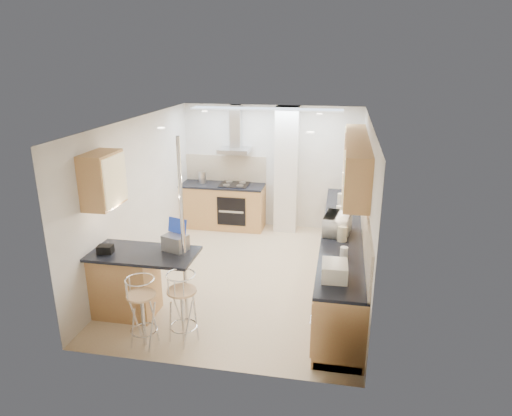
% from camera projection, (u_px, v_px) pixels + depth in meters
% --- Properties ---
extents(ground, '(4.80, 4.80, 0.00)m').
position_uv_depth(ground, '(247.00, 275.00, 7.47)').
color(ground, '#D2BA8C').
rests_on(ground, ground).
extents(room_shell, '(3.64, 4.84, 2.51)m').
position_uv_depth(room_shell, '(271.00, 179.00, 7.28)').
color(room_shell, silver).
rests_on(room_shell, ground).
extents(right_counter, '(0.63, 4.40, 0.92)m').
position_uv_depth(right_counter, '(342.00, 256.00, 7.06)').
color(right_counter, '#C7804F').
rests_on(right_counter, ground).
extents(back_counter, '(1.70, 0.63, 0.92)m').
position_uv_depth(back_counter, '(223.00, 206.00, 9.46)').
color(back_counter, '#C7804F').
rests_on(back_counter, ground).
extents(peninsula, '(1.47, 0.72, 0.94)m').
position_uv_depth(peninsula, '(144.00, 284.00, 6.17)').
color(peninsula, '#C7804F').
rests_on(peninsula, ground).
extents(microwave, '(0.43, 0.57, 0.29)m').
position_uv_depth(microwave, '(337.00, 224.00, 6.68)').
color(microwave, white).
rests_on(microwave, right_counter).
extents(laptop, '(0.36, 0.32, 0.21)m').
position_uv_depth(laptop, '(175.00, 243.00, 6.07)').
color(laptop, '#919498').
rests_on(laptop, peninsula).
extents(bag, '(0.21, 0.17, 0.11)m').
position_uv_depth(bag, '(105.00, 249.00, 5.99)').
color(bag, black).
rests_on(bag, peninsula).
extents(bar_stool_near, '(0.47, 0.47, 0.91)m').
position_uv_depth(bar_stool_near, '(143.00, 312.00, 5.53)').
color(bar_stool_near, tan).
rests_on(bar_stool_near, ground).
extents(bar_stool_end, '(0.42, 0.42, 0.94)m').
position_uv_depth(bar_stool_end, '(183.00, 308.00, 5.59)').
color(bar_stool_end, tan).
rests_on(bar_stool_end, ground).
extents(jar_a, '(0.13, 0.13, 0.19)m').
position_uv_depth(jar_a, '(341.00, 199.00, 8.06)').
color(jar_a, beige).
rests_on(jar_a, right_counter).
extents(jar_b, '(0.14, 0.14, 0.14)m').
position_uv_depth(jar_b, '(340.00, 210.00, 7.54)').
color(jar_b, beige).
rests_on(jar_b, right_counter).
extents(jar_c, '(0.16, 0.16, 0.22)m').
position_uv_depth(jar_c, '(342.00, 234.00, 6.42)').
color(jar_c, beige).
rests_on(jar_c, right_counter).
extents(jar_d, '(0.12, 0.12, 0.13)m').
position_uv_depth(jar_d, '(344.00, 252.00, 5.94)').
color(jar_d, white).
rests_on(jar_d, right_counter).
extents(bread_bin, '(0.31, 0.38, 0.20)m').
position_uv_depth(bread_bin, '(335.00, 271.00, 5.33)').
color(bread_bin, beige).
rests_on(bread_bin, right_counter).
extents(kettle, '(0.16, 0.16, 0.24)m').
position_uv_depth(kettle, '(202.00, 177.00, 9.39)').
color(kettle, '#B4B7B9').
rests_on(kettle, back_counter).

